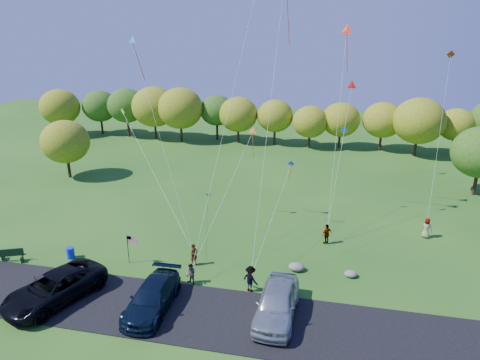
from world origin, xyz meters
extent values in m
plane|color=#1F5217|center=(0.00, 0.00, 0.00)|extent=(140.00, 140.00, 0.00)
cube|color=black|center=(0.00, -4.00, 0.03)|extent=(44.00, 6.00, 0.06)
cylinder|color=#321F12|center=(-35.66, 39.92, 1.30)|extent=(0.36, 0.36, 2.59)
ellipsoid|color=#1F5215|center=(-35.66, 39.92, 4.58)|extent=(6.11, 6.11, 5.50)
cylinder|color=#321F12|center=(-30.37, 36.43, 1.23)|extent=(0.36, 0.36, 2.46)
ellipsoid|color=#1F5215|center=(-30.37, 36.43, 4.38)|extent=(5.88, 5.88, 5.29)
cylinder|color=#321F12|center=(-24.83, 37.03, 1.15)|extent=(0.36, 0.36, 2.30)
ellipsoid|color=#1F5215|center=(-24.83, 37.03, 3.98)|extent=(5.17, 5.17, 4.65)
cylinder|color=#321F12|center=(-20.46, 36.39, 1.39)|extent=(0.36, 0.36, 2.78)
ellipsoid|color=#3F6B1A|center=(-20.46, 36.39, 4.44)|extent=(5.13, 5.13, 4.62)
cylinder|color=#321F12|center=(-15.15, 38.37, 1.33)|extent=(0.36, 0.36, 2.65)
ellipsoid|color=#3F6B1A|center=(-15.15, 38.37, 4.87)|extent=(6.84, 6.84, 6.16)
cylinder|color=#321F12|center=(-10.51, 36.59, 1.12)|extent=(0.36, 0.36, 2.24)
ellipsoid|color=#1F5215|center=(-10.51, 36.59, 4.09)|extent=(5.68, 5.68, 5.11)
cylinder|color=#321F12|center=(-5.72, 39.82, 1.25)|extent=(0.36, 0.36, 2.49)
ellipsoid|color=#1F5215|center=(-5.72, 39.82, 4.81)|extent=(7.12, 7.12, 6.41)
cylinder|color=#321F12|center=(-0.18, 38.44, 1.33)|extent=(0.36, 0.36, 2.67)
ellipsoid|color=#3F6B1A|center=(-0.18, 38.44, 4.69)|extent=(6.23, 6.23, 5.61)
cylinder|color=#321F12|center=(5.19, 38.02, 1.36)|extent=(0.36, 0.36, 2.72)
ellipsoid|color=#3F6B1A|center=(5.19, 38.02, 4.54)|extent=(5.60, 5.60, 5.04)
cylinder|color=#321F12|center=(9.75, 38.19, 1.32)|extent=(0.36, 0.36, 2.64)
ellipsoid|color=#1F5215|center=(9.75, 38.19, 4.33)|extent=(5.19, 5.19, 4.67)
cylinder|color=#321F12|center=(15.43, 38.50, 1.12)|extent=(0.36, 0.36, 2.23)
ellipsoid|color=#3F6B1A|center=(15.43, 38.50, 3.98)|extent=(5.39, 5.39, 4.85)
cylinder|color=#321F12|center=(19.37, 37.16, 1.48)|extent=(0.36, 0.36, 2.96)
ellipsoid|color=#1F5215|center=(19.37, 37.16, 4.81)|extent=(5.69, 5.69, 5.12)
cylinder|color=#321F12|center=(25.19, 36.12, 1.42)|extent=(0.36, 0.36, 2.84)
ellipsoid|color=#3F6B1A|center=(25.19, 36.12, 4.59)|extent=(5.39, 5.39, 4.85)
cylinder|color=#321F12|center=(-22.00, 18.00, 1.30)|extent=(0.36, 0.36, 2.60)
ellipsoid|color=#3F6B1A|center=(-22.00, 18.00, 4.42)|extent=(5.60, 5.60, 5.04)
cylinder|color=#321F12|center=(24.00, 22.00, 1.40)|extent=(0.36, 0.36, 2.80)
imported|color=black|center=(-8.47, -4.60, 1.00)|extent=(5.35, 7.42, 1.87)
imported|color=black|center=(-1.89, -4.12, 0.91)|extent=(2.45, 5.86, 1.69)
imported|color=#B2B7BD|center=(5.92, -3.25, 1.07)|extent=(2.57, 5.98, 2.01)
imported|color=#4C4C59|center=(-0.98, 1.66, 0.86)|extent=(0.70, 0.75, 1.72)
imported|color=#4C4C59|center=(-0.41, -0.80, 0.76)|extent=(0.92, 0.84, 1.52)
imported|color=#4C4C59|center=(3.81, -0.80, 0.94)|extent=(1.41, 1.20, 1.89)
imported|color=#4C4C59|center=(8.71, 7.28, 0.87)|extent=(1.04, 1.00, 1.74)
imported|color=#4C4C59|center=(17.00, 10.16, 0.89)|extent=(1.02, 0.86, 1.79)
cube|color=#153A17|center=(-14.91, -0.70, 0.47)|extent=(1.93, 0.91, 0.07)
cube|color=#153A17|center=(-14.91, -0.90, 0.81)|extent=(1.90, 0.84, 0.62)
cube|color=#153A17|center=(-15.76, -0.70, 0.24)|extent=(0.28, 0.50, 0.47)
cube|color=#153A17|center=(-14.07, -0.70, 0.24)|extent=(0.28, 0.50, 0.47)
cylinder|color=#0E20DB|center=(-10.75, 0.63, 0.44)|extent=(0.59, 0.59, 0.88)
cylinder|color=black|center=(-5.95, 0.88, 1.16)|extent=(0.05, 0.05, 2.33)
cube|color=red|center=(-5.53, 0.88, 2.00)|extent=(0.84, 0.56, 0.02)
cube|color=navy|center=(-5.79, 0.89, 2.17)|extent=(0.34, 0.02, 0.26)
ellipsoid|color=gray|center=(6.64, 2.50, 0.29)|extent=(1.18, 0.92, 0.59)
ellipsoid|color=slate|center=(10.56, 2.47, 0.24)|extent=(0.91, 0.76, 0.47)
cone|color=#1698E4|center=(-7.40, 7.40, 16.04)|extent=(0.83, 0.52, 0.74)
cone|color=#FF1410|center=(9.90, 12.51, 12.40)|extent=(0.95, 0.42, 0.89)
cone|color=red|center=(9.16, 14.09, 16.82)|extent=(1.20, 0.73, 1.03)
cube|color=#B9380D|center=(17.60, 13.80, 14.95)|extent=(0.68, 0.23, 0.66)
cube|color=#BBFF15|center=(-11.47, 12.60, 9.34)|extent=(0.57, 0.45, 0.68)
cube|color=blue|center=(9.64, 14.03, 8.19)|extent=(0.68, 0.17, 0.68)
cone|color=orange|center=(1.73, 10.68, 8.46)|extent=(0.86, 0.52, 0.76)
cube|color=blue|center=(5.31, 9.78, 6.00)|extent=(0.59, 0.21, 0.57)
camera|label=1|loc=(8.38, -25.41, 16.91)|focal=32.00mm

